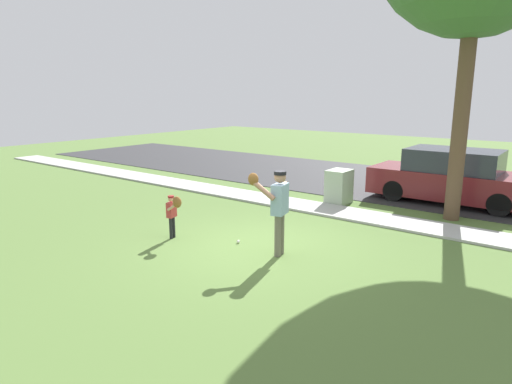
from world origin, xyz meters
name	(u,v)px	position (x,y,z in m)	size (l,w,h in m)	color
ground_plane	(335,213)	(0.00, 3.50, 0.00)	(48.00, 48.00, 0.00)	#567538
sidewalk_strip	(337,211)	(0.00, 3.60, 0.03)	(36.00, 1.20, 0.06)	#B2B2AD
road_surface	(399,184)	(0.00, 8.60, 0.01)	(36.00, 6.80, 0.02)	#2D2D30
person_adult	(278,203)	(0.56, -0.17, 1.10)	(0.68, 0.76, 1.76)	#6B6656
person_child	(173,210)	(-1.91, -0.75, 0.68)	(0.51, 0.35, 1.04)	black
baseball	(238,242)	(-0.54, -0.10, 0.04)	(0.07, 0.07, 0.07)	white
utility_cabinet	(339,187)	(-0.46, 4.60, 0.52)	(0.60, 0.78, 1.03)	#9EB293
parked_suv_maroon	(452,177)	(2.24, 6.71, 0.79)	(4.70, 1.90, 1.63)	maroon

